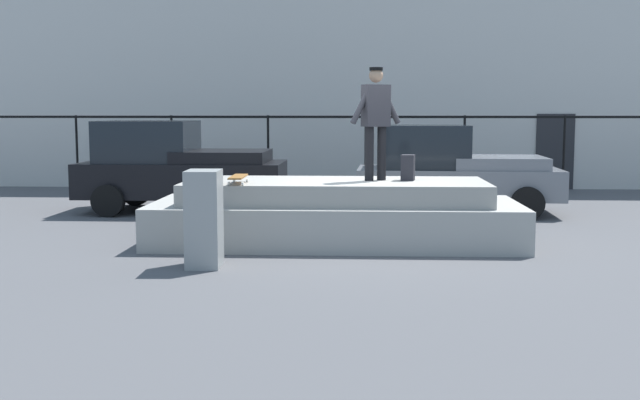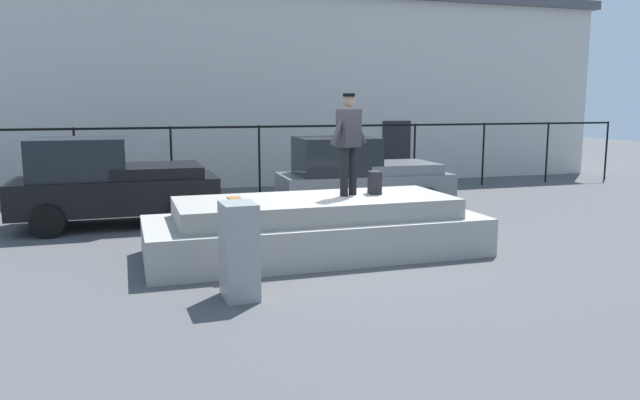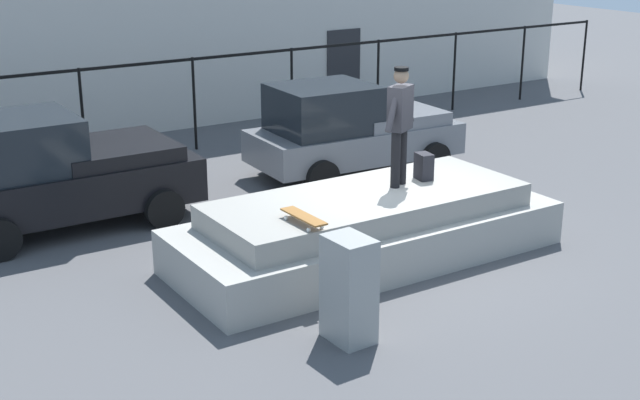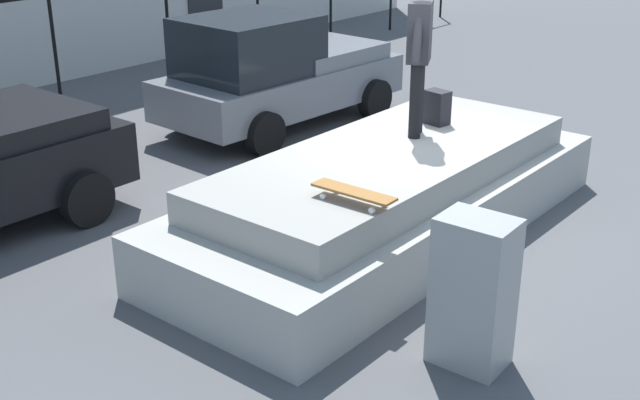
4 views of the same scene
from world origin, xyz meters
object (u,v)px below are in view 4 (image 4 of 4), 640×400
object	(u,v)px
skateboarder	(419,46)
backpack	(437,107)
skateboard	(354,192)
car_grey_pickup_mid	(275,71)
utility_box	(473,293)

from	to	relation	value
skateboarder	backpack	distance (m)	0.96
skateboarder	skateboard	world-z (taller)	skateboarder
skateboarder	backpack	bearing A→B (deg)	4.27
backpack	car_grey_pickup_mid	bearing A→B (deg)	-7.51
skateboard	backpack	distance (m)	2.68
skateboarder	utility_box	bearing A→B (deg)	-138.10
skateboarder	utility_box	distance (m)	3.39
car_grey_pickup_mid	utility_box	size ratio (longest dim) A/B	3.18
skateboarder	car_grey_pickup_mid	xyz separation A→B (m)	(1.60, 3.61, -1.12)
utility_box	backpack	bearing A→B (deg)	34.75
backpack	car_grey_pickup_mid	size ratio (longest dim) A/B	0.10
skateboard	utility_box	distance (m)	1.49
skateboarder	skateboard	xyz separation A→B (m)	(-2.07, -0.68, -0.91)
skateboard	car_grey_pickup_mid	size ratio (longest dim) A/B	0.20
backpack	utility_box	distance (m)	3.57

